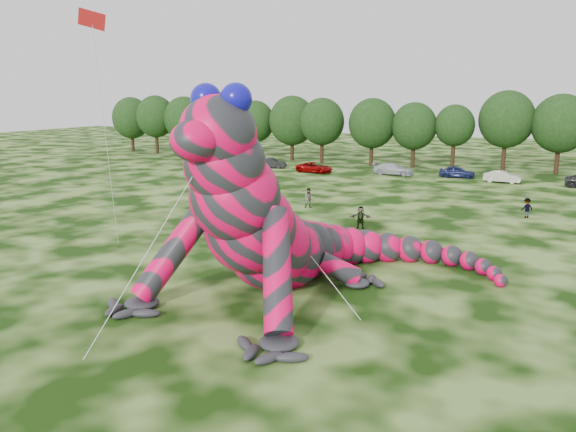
% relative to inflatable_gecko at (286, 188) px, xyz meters
% --- Properties ---
extents(ground, '(240.00, 240.00, 0.00)m').
position_rel_inflatable_gecko_xyz_m(ground, '(-0.23, -5.52, -5.25)').
color(ground, '#16330A').
rests_on(ground, ground).
extents(inflatable_gecko, '(20.70, 23.46, 10.49)m').
position_rel_inflatable_gecko_xyz_m(inflatable_gecko, '(0.00, 0.00, 0.00)').
color(inflatable_gecko, '#F1044C').
rests_on(inflatable_gecko, ground).
extents(flying_kite, '(3.83, 4.73, 14.88)m').
position_rel_inflatable_gecko_xyz_m(flying_kite, '(-10.56, -1.72, 7.65)').
color(flying_kite, red).
rests_on(flying_kite, ground).
extents(tree_0, '(6.91, 6.22, 9.51)m').
position_rel_inflatable_gecko_xyz_m(tree_0, '(-54.79, 53.72, -0.49)').
color(tree_0, black).
rests_on(tree_0, ground).
extents(tree_1, '(6.74, 6.07, 9.81)m').
position_rel_inflatable_gecko_xyz_m(tree_1, '(-48.59, 52.53, -0.34)').
color(tree_1, black).
rests_on(tree_1, ground).
extents(tree_2, '(7.04, 6.34, 9.64)m').
position_rel_inflatable_gecko_xyz_m(tree_2, '(-43.25, 53.24, -0.42)').
color(tree_2, black).
rests_on(tree_2, ground).
extents(tree_3, '(5.81, 5.23, 9.44)m').
position_rel_inflatable_gecko_xyz_m(tree_3, '(-35.95, 51.55, -0.53)').
color(tree_3, black).
rests_on(tree_3, ground).
extents(tree_4, '(6.22, 5.60, 9.06)m').
position_rel_inflatable_gecko_xyz_m(tree_4, '(-29.87, 53.19, -0.72)').
color(tree_4, black).
rests_on(tree_4, ground).
extents(tree_5, '(7.16, 6.44, 9.80)m').
position_rel_inflatable_gecko_xyz_m(tree_5, '(-23.36, 52.92, -0.35)').
color(tree_5, black).
rests_on(tree_5, ground).
extents(tree_6, '(6.52, 5.86, 9.49)m').
position_rel_inflatable_gecko_xyz_m(tree_6, '(-17.79, 51.17, -0.50)').
color(tree_6, black).
rests_on(tree_6, ground).
extents(tree_7, '(6.68, 6.01, 9.48)m').
position_rel_inflatable_gecko_xyz_m(tree_7, '(-10.31, 51.29, -0.51)').
color(tree_7, black).
rests_on(tree_7, ground).
extents(tree_8, '(6.14, 5.53, 8.94)m').
position_rel_inflatable_gecko_xyz_m(tree_8, '(-4.45, 51.47, -0.77)').
color(tree_8, black).
rests_on(tree_8, ground).
extents(tree_9, '(5.27, 4.74, 8.68)m').
position_rel_inflatable_gecko_xyz_m(tree_9, '(0.83, 51.83, -0.91)').
color(tree_9, black).
rests_on(tree_9, ground).
extents(tree_10, '(7.09, 6.38, 10.50)m').
position_rel_inflatable_gecko_xyz_m(tree_10, '(7.16, 53.06, 0.01)').
color(tree_10, black).
rests_on(tree_10, ground).
extents(tree_11, '(7.01, 6.31, 10.07)m').
position_rel_inflatable_gecko_xyz_m(tree_11, '(13.55, 52.68, -0.21)').
color(tree_11, black).
rests_on(tree_11, ground).
extents(car_0, '(3.94, 1.91, 1.30)m').
position_rel_inflatable_gecko_xyz_m(car_0, '(-33.27, 41.29, -4.60)').
color(car_0, white).
rests_on(car_0, ground).
extents(car_1, '(4.35, 2.12, 1.37)m').
position_rel_inflatable_gecko_xyz_m(car_1, '(-22.20, 43.27, -4.56)').
color(car_1, black).
rests_on(car_1, ground).
extents(car_2, '(4.92, 2.47, 1.34)m').
position_rel_inflatable_gecko_xyz_m(car_2, '(-14.97, 41.34, -4.58)').
color(car_2, '#860404').
rests_on(car_2, ground).
extents(car_3, '(5.11, 2.23, 1.46)m').
position_rel_inflatable_gecko_xyz_m(car_3, '(-5.16, 43.59, -4.52)').
color(car_3, '#B6BBC0').
rests_on(car_3, ground).
extents(car_4, '(4.31, 1.93, 1.44)m').
position_rel_inflatable_gecko_xyz_m(car_4, '(2.54, 44.37, -4.53)').
color(car_4, '#171D4B').
rests_on(car_4, ground).
extents(car_5, '(4.20, 1.72, 1.35)m').
position_rel_inflatable_gecko_xyz_m(car_5, '(7.85, 42.50, -4.57)').
color(car_5, beige).
rests_on(car_5, ground).
extents(spectator_4, '(0.68, 0.90, 1.66)m').
position_rel_inflatable_gecko_xyz_m(spectator_4, '(-19.91, 27.26, -4.42)').
color(spectator_4, gray).
rests_on(spectator_4, ground).
extents(spectator_5, '(1.67, 0.90, 1.71)m').
position_rel_inflatable_gecko_xyz_m(spectator_5, '(-0.23, 13.96, -4.39)').
color(spectator_5, gray).
rests_on(spectator_5, ground).
extents(spectator_2, '(1.22, 1.12, 1.65)m').
position_rel_inflatable_gecko_xyz_m(spectator_2, '(11.09, 23.27, -4.42)').
color(spectator_2, gray).
rests_on(spectator_2, ground).
extents(spectator_1, '(1.05, 0.94, 1.79)m').
position_rel_inflatable_gecko_xyz_m(spectator_1, '(-6.79, 19.65, -4.35)').
color(spectator_1, gray).
rests_on(spectator_1, ground).
extents(spectator_0, '(0.71, 0.80, 1.83)m').
position_rel_inflatable_gecko_xyz_m(spectator_0, '(-12.90, 16.53, -4.33)').
color(spectator_0, gray).
rests_on(spectator_0, ground).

